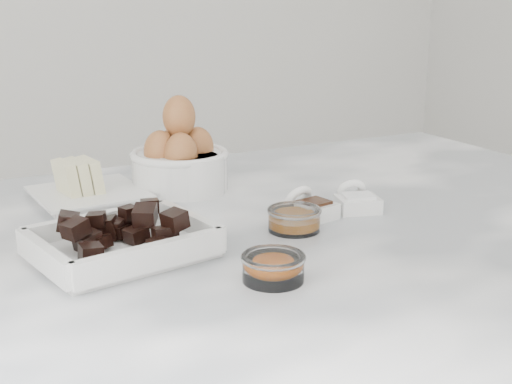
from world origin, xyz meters
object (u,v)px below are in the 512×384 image
honey_bowl (294,219)px  zest_bowl (273,266)px  salt_spoon (356,200)px  chocolate_dish (122,239)px  egg_bowl (180,159)px  vanilla_spoon (309,207)px  sugar_ramekin (193,173)px  butter_plate (87,187)px

honey_bowl → zest_bowl: size_ratio=1.01×
honey_bowl → salt_spoon: size_ratio=0.87×
chocolate_dish → honey_bowl: chocolate_dish is taller
chocolate_dish → honey_bowl: size_ratio=3.13×
chocolate_dish → salt_spoon: size_ratio=2.73×
egg_bowl → vanilla_spoon: (0.10, -0.21, -0.03)m
chocolate_dish → egg_bowl: egg_bowl is taller
chocolate_dish → zest_bowl: 0.18m
vanilla_spoon → salt_spoon: bearing=-0.5°
vanilla_spoon → zest_bowl: bearing=-131.4°
sugar_ramekin → egg_bowl: size_ratio=0.64×
sugar_ramekin → chocolate_dish: bearing=-129.7°
egg_bowl → sugar_ramekin: bearing=-74.1°
chocolate_dish → butter_plate: butter_plate is taller
sugar_ramekin → egg_bowl: bearing=105.9°
salt_spoon → honey_bowl: bearing=-163.6°
chocolate_dish → vanilla_spoon: chocolate_dish is taller
honey_bowl → vanilla_spoon: (0.04, 0.03, -0.00)m
sugar_ramekin → vanilla_spoon: size_ratio=1.24×
honey_bowl → vanilla_spoon: size_ratio=0.89×
sugar_ramekin → vanilla_spoon: 0.20m
sugar_ramekin → vanilla_spoon: bearing=-63.7°
chocolate_dish → egg_bowl: (0.16, 0.23, 0.02)m
salt_spoon → vanilla_spoon: bearing=179.5°
sugar_ramekin → egg_bowl: 0.03m
zest_bowl → salt_spoon: 0.27m
egg_bowl → zest_bowl: size_ratio=2.18×
honey_bowl → sugar_ramekin: bearing=102.0°
zest_bowl → egg_bowl: bearing=82.9°
egg_bowl → honey_bowl: size_ratio=2.17×
butter_plate → zest_bowl: (0.09, -0.37, -0.00)m
sugar_ramekin → zest_bowl: sugar_ramekin is taller
chocolate_dish → egg_bowl: bearing=55.3°
honey_bowl → chocolate_dish: bearing=177.4°
honey_bowl → salt_spoon: bearing=16.4°
zest_bowl → vanilla_spoon: vanilla_spoon is taller
chocolate_dish → sugar_ramekin: (0.17, 0.20, 0.01)m
zest_bowl → vanilla_spoon: bearing=48.6°
egg_bowl → vanilla_spoon: 0.23m
butter_plate → salt_spoon: (0.31, -0.21, -0.01)m
sugar_ramekin → honey_bowl: (0.05, -0.21, -0.02)m
butter_plate → zest_bowl: butter_plate is taller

